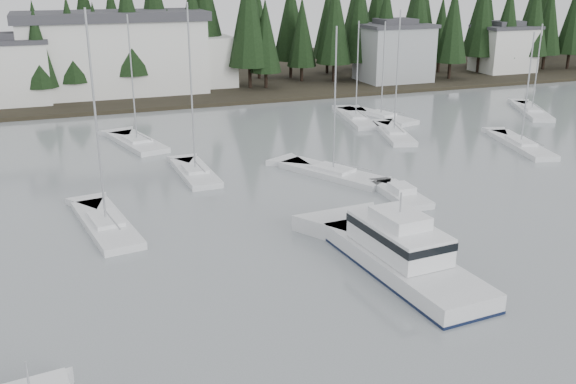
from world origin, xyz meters
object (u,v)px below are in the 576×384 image
at_px(sailboat_9, 195,174).
at_px(house_east_b, 504,48).
at_px(sailboat_5, 394,135).
at_px(cabin_cruiser_center, 402,258).
at_px(sailboat_0, 521,146).
at_px(sailboat_10, 137,144).
at_px(sailboat_13, 356,120).
at_px(sailboat_1, 333,175).
at_px(sailboat_2, 531,113).
at_px(sailboat_4, 381,118).
at_px(runabout_1, 401,196).
at_px(house_west, 11,70).
at_px(harbor_inn, 129,53).
at_px(sailboat_8, 106,226).
at_px(house_east_a, 394,51).

bearing_deg(sailboat_9, house_east_b, -59.57).
bearing_deg(sailboat_5, cabin_cruiser_center, 166.71).
height_order(sailboat_0, sailboat_10, sailboat_10).
bearing_deg(sailboat_10, sailboat_13, -98.27).
xyz_separation_m(house_east_b, cabin_cruiser_center, (-54.01, -59.89, -3.60)).
height_order(sailboat_1, sailboat_2, sailboat_1).
bearing_deg(sailboat_9, sailboat_1, -112.14).
xyz_separation_m(sailboat_4, runabout_1, (-11.93, -25.29, 0.08)).
relative_size(sailboat_13, runabout_1, 1.90).
height_order(house_west, cabin_cruiser_center, house_west).
relative_size(sailboat_0, sailboat_9, 0.79).
xyz_separation_m(cabin_cruiser_center, runabout_1, (6.43, 11.04, -0.67)).
bearing_deg(runabout_1, harbor_inn, 16.45).
bearing_deg(runabout_1, sailboat_8, 87.41).
xyz_separation_m(harbor_inn, sailboat_9, (-0.08, -40.13, -5.68)).
relative_size(sailboat_1, sailboat_13, 1.09).
height_order(harbor_inn, sailboat_13, harbor_inn).
distance_m(house_east_b, sailboat_8, 83.93).
distance_m(house_east_a, runabout_1, 53.60).
distance_m(house_west, house_east_a, 54.01).
height_order(sailboat_13, runabout_1, sailboat_13).
bearing_deg(sailboat_4, sailboat_5, 145.82).
bearing_deg(runabout_1, sailboat_9, 52.36).
bearing_deg(house_west, sailboat_9, -67.87).
relative_size(sailboat_9, runabout_1, 2.37).
xyz_separation_m(sailboat_5, sailboat_8, (-30.95, -15.84, 0.01)).
xyz_separation_m(house_east_b, sailboat_1, (-50.14, -41.93, -4.34)).
relative_size(house_east_b, sailboat_13, 0.81).
bearing_deg(sailboat_1, sailboat_13, -58.46).
distance_m(sailboat_2, sailboat_4, 19.15).
xyz_separation_m(sailboat_13, runabout_1, (-8.79, -25.61, 0.07)).
height_order(cabin_cruiser_center, sailboat_5, sailboat_5).
bearing_deg(sailboat_13, cabin_cruiser_center, 168.15).
relative_size(sailboat_5, sailboat_10, 1.02).
height_order(sailboat_8, sailboat_13, sailboat_8).
distance_m(harbor_inn, sailboat_2, 53.39).
distance_m(house_east_b, runabout_1, 68.33).
relative_size(sailboat_5, sailboat_9, 0.91).
distance_m(cabin_cruiser_center, sailboat_9, 23.21).
distance_m(harbor_inn, sailboat_4, 36.66).
bearing_deg(sailboat_8, house_west, -0.16).
height_order(house_west, sailboat_4, sailboat_4).
distance_m(house_east_a, sailboat_9, 53.18).
height_order(sailboat_2, sailboat_13, sailboat_13).
bearing_deg(cabin_cruiser_center, sailboat_0, -55.51).
relative_size(sailboat_4, sailboat_8, 0.78).
distance_m(house_west, house_east_b, 76.01).
relative_size(house_east_a, runabout_1, 1.71).
bearing_deg(house_east_a, sailboat_8, -136.30).
bearing_deg(harbor_inn, sailboat_8, -99.54).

